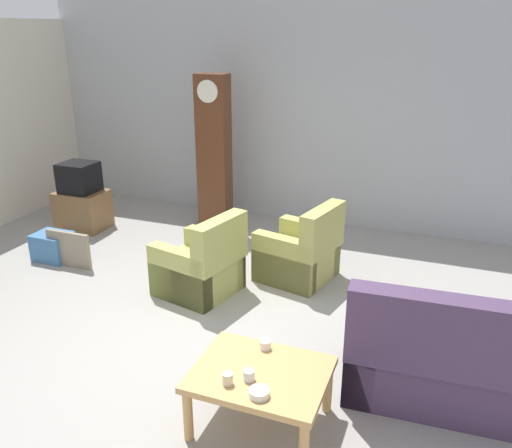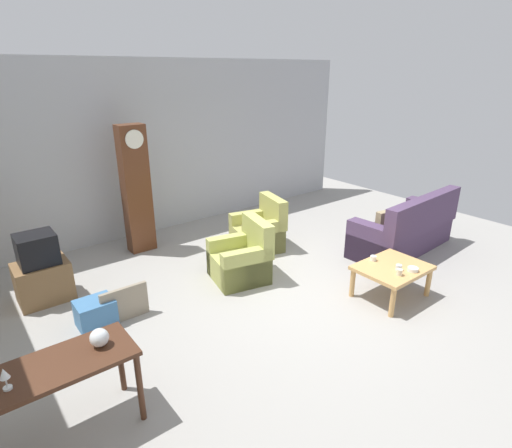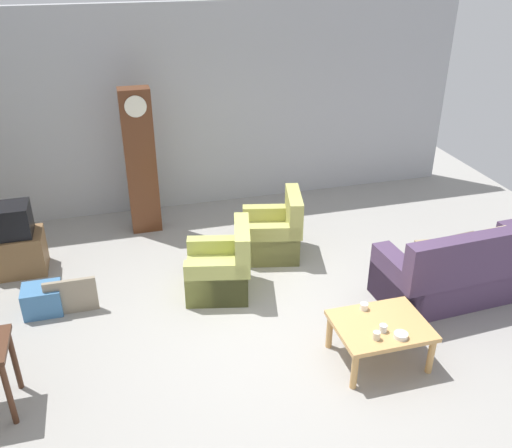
% 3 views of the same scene
% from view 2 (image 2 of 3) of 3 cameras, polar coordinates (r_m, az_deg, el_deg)
% --- Properties ---
extents(ground_plane, '(10.40, 10.40, 0.00)m').
position_cam_2_polar(ground_plane, '(6.01, 6.26, -9.30)').
color(ground_plane, '#999691').
extents(garage_door_wall, '(8.40, 0.16, 3.20)m').
position_cam_2_polar(garage_door_wall, '(8.28, -11.17, 10.65)').
color(garage_door_wall, '#ADAFB5').
rests_on(garage_door_wall, ground_plane).
extents(couch_floral, '(2.15, 0.99, 1.04)m').
position_cam_2_polar(couch_floral, '(7.60, 20.02, -0.90)').
color(couch_floral, '#4C3856').
rests_on(couch_floral, ground_plane).
extents(armchair_olive_near, '(0.94, 0.92, 0.92)m').
position_cam_2_polar(armchair_olive_near, '(6.19, -2.01, -5.04)').
color(armchair_olive_near, tan).
rests_on(armchair_olive_near, ground_plane).
extents(armchair_olive_far, '(0.94, 0.92, 0.92)m').
position_cam_2_polar(armchair_olive_far, '(7.23, 0.46, -1.12)').
color(armchair_olive_far, tan).
rests_on(armchair_olive_far, ground_plane).
extents(coffee_table_wood, '(0.96, 0.76, 0.46)m').
position_cam_2_polar(coffee_table_wood, '(5.99, 18.42, -6.16)').
color(coffee_table_wood, tan).
rests_on(coffee_table_wood, ground_plane).
extents(console_table_dark, '(1.30, 0.56, 0.75)m').
position_cam_2_polar(console_table_dark, '(3.94, -26.23, -18.48)').
color(console_table_dark, '#472819').
rests_on(console_table_dark, ground_plane).
extents(grandfather_clock, '(0.44, 0.30, 2.18)m').
position_cam_2_polar(grandfather_clock, '(7.22, -16.35, 4.61)').
color(grandfather_clock, '#562D19').
rests_on(grandfather_clock, ground_plane).
extents(tv_stand_cabinet, '(0.68, 0.52, 0.56)m').
position_cam_2_polar(tv_stand_cabinet, '(6.36, -27.48, -7.13)').
color(tv_stand_cabinet, brown).
rests_on(tv_stand_cabinet, ground_plane).
extents(tv_crt, '(0.48, 0.44, 0.42)m').
position_cam_2_polar(tv_crt, '(6.17, -28.23, -3.10)').
color(tv_crt, black).
rests_on(tv_crt, tv_stand_cabinet).
extents(framed_picture_leaning, '(0.60, 0.05, 0.45)m').
position_cam_2_polar(framed_picture_leaning, '(5.52, -17.79, -10.54)').
color(framed_picture_leaning, gray).
rests_on(framed_picture_leaning, ground_plane).
extents(storage_box_blue, '(0.44, 0.36, 0.34)m').
position_cam_2_polar(storage_box_blue, '(5.55, -21.43, -11.47)').
color(storage_box_blue, teal).
rests_on(storage_box_blue, ground_plane).
extents(glass_dome_cloche, '(0.16, 0.16, 0.16)m').
position_cam_2_polar(glass_dome_cloche, '(3.90, -20.99, -14.55)').
color(glass_dome_cloche, silver).
rests_on(glass_dome_cloche, console_table_dark).
extents(cup_white_porcelain, '(0.09, 0.09, 0.07)m').
position_cam_2_polar(cup_white_porcelain, '(6.03, 16.01, -4.60)').
color(cup_white_porcelain, white).
rests_on(cup_white_porcelain, coffee_table_wood).
extents(cup_blue_rimmed, '(0.08, 0.08, 0.08)m').
position_cam_2_polar(cup_blue_rimmed, '(5.86, 19.25, -5.74)').
color(cup_blue_rimmed, silver).
rests_on(cup_blue_rimmed, coffee_table_wood).
extents(cup_cream_tall, '(0.08, 0.08, 0.09)m').
position_cam_2_polar(cup_cream_tall, '(5.72, 19.37, -6.36)').
color(cup_cream_tall, beige).
rests_on(cup_cream_tall, coffee_table_wood).
extents(bowl_white_stacked, '(0.14, 0.14, 0.05)m').
position_cam_2_polar(bowl_white_stacked, '(5.90, 21.01, -5.91)').
color(bowl_white_stacked, white).
rests_on(bowl_white_stacked, coffee_table_wood).
extents(wine_glass_mid, '(0.07, 0.07, 0.19)m').
position_cam_2_polar(wine_glass_mid, '(3.73, -31.62, -17.56)').
color(wine_glass_mid, silver).
rests_on(wine_glass_mid, console_table_dark).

